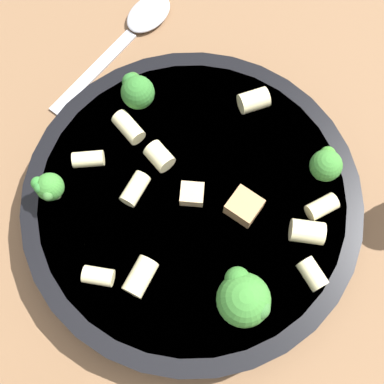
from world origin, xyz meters
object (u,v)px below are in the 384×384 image
at_px(rigatoni_8, 135,189).
at_px(rigatoni_3, 322,207).
at_px(rigatoni_6, 159,156).
at_px(broccoli_floret_0, 326,164).
at_px(rigatoni_2, 312,274).
at_px(broccoli_floret_3, 49,187).
at_px(pasta_bowl, 192,202).
at_px(chicken_chunk_0, 190,187).
at_px(rigatoni_5, 254,100).
at_px(rigatoni_0, 140,277).
at_px(spoon, 135,28).
at_px(rigatoni_9, 307,232).
at_px(broccoli_floret_1, 137,90).
at_px(rigatoni_4, 98,276).
at_px(rigatoni_1, 88,159).
at_px(rigatoni_7, 129,127).
at_px(broccoli_floret_2, 244,298).
at_px(chicken_chunk_1, 243,212).

bearing_deg(rigatoni_8, rigatoni_3, 99.51).
xyz_separation_m(rigatoni_3, rigatoni_6, (-0.01, -0.14, 0.00)).
distance_m(broccoli_floret_0, rigatoni_2, 0.09).
bearing_deg(broccoli_floret_3, rigatoni_6, 125.54).
xyz_separation_m(pasta_bowl, chicken_chunk_0, (-0.00, -0.00, 0.02)).
relative_size(rigatoni_5, rigatoni_6, 1.13).
relative_size(rigatoni_0, rigatoni_3, 1.17).
height_order(broccoli_floret_0, rigatoni_2, broccoli_floret_0).
height_order(rigatoni_6, spoon, rigatoni_6).
bearing_deg(rigatoni_3, rigatoni_9, -18.21).
xyz_separation_m(rigatoni_5, spoon, (-0.07, -0.14, -0.04)).
xyz_separation_m(rigatoni_5, chicken_chunk_0, (0.09, -0.03, -0.00)).
xyz_separation_m(broccoli_floret_3, rigatoni_2, (0.01, 0.21, -0.01)).
distance_m(broccoli_floret_1, spoon, 0.11).
relative_size(rigatoni_4, rigatoni_5, 0.93).
relative_size(rigatoni_1, rigatoni_4, 1.10).
distance_m(rigatoni_4, chicken_chunk_0, 0.10).
bearing_deg(broccoli_floret_1, chicken_chunk_0, 43.90).
distance_m(broccoli_floret_0, rigatoni_9, 0.06).
height_order(pasta_bowl, broccoli_floret_0, broccoli_floret_0).
height_order(rigatoni_0, rigatoni_2, rigatoni_0).
distance_m(rigatoni_1, rigatoni_5, 0.15).
relative_size(rigatoni_6, rigatoni_7, 0.78).
height_order(broccoli_floret_1, rigatoni_1, broccoli_floret_1).
distance_m(broccoli_floret_2, chicken_chunk_1, 0.07).
height_order(rigatoni_3, rigatoni_5, rigatoni_5).
height_order(rigatoni_3, rigatoni_8, same).
distance_m(broccoli_floret_2, rigatoni_9, 0.08).
bearing_deg(pasta_bowl, broccoli_floret_3, -74.87).
height_order(broccoli_floret_1, chicken_chunk_0, broccoli_floret_1).
relative_size(rigatoni_4, chicken_chunk_0, 1.23).
bearing_deg(rigatoni_1, chicken_chunk_0, 89.04).
bearing_deg(rigatoni_6, broccoli_floret_1, -145.24).
height_order(broccoli_floret_0, rigatoni_5, broccoli_floret_0).
relative_size(rigatoni_3, spoon, 0.15).
relative_size(broccoli_floret_1, rigatoni_8, 1.21).
distance_m(broccoli_floret_1, chicken_chunk_1, 0.14).
bearing_deg(rigatoni_7, rigatoni_9, 72.76).
relative_size(rigatoni_1, rigatoni_5, 1.02).
xyz_separation_m(rigatoni_5, rigatoni_6, (0.07, -0.06, -0.00)).
distance_m(broccoli_floret_0, rigatoni_6, 0.13).
xyz_separation_m(rigatoni_4, chicken_chunk_1, (-0.08, 0.09, 0.00)).
bearing_deg(rigatoni_0, rigatoni_2, 106.32).
distance_m(broccoli_floret_2, chicken_chunk_0, 0.10).
relative_size(rigatoni_6, rigatoni_8, 0.82).
bearing_deg(rigatoni_4, chicken_chunk_1, 129.82).
bearing_deg(rigatoni_7, broccoli_floret_1, -177.70).
bearing_deg(broccoli_floret_2, rigatoni_1, -118.00).
bearing_deg(broccoli_floret_1, rigatoni_0, 18.27).
distance_m(pasta_bowl, rigatoni_1, 0.09).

